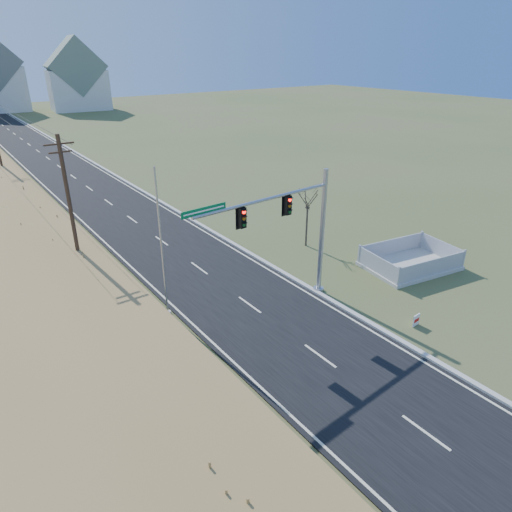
% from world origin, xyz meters
% --- Properties ---
extents(ground, '(260.00, 260.00, 0.00)m').
position_xyz_m(ground, '(0.00, 0.00, 0.00)').
color(ground, '#445629').
rests_on(ground, ground).
extents(road, '(8.00, 180.00, 0.06)m').
position_xyz_m(road, '(0.00, 50.00, 0.03)').
color(road, black).
rests_on(road, ground).
extents(curb, '(0.30, 180.00, 0.18)m').
position_xyz_m(curb, '(4.15, 50.00, 0.09)').
color(curb, '#B2AFA8').
rests_on(curb, ground).
extents(utility_pole_near, '(1.80, 0.26, 9.00)m').
position_xyz_m(utility_pole_near, '(-6.50, 15.00, 4.68)').
color(utility_pole_near, '#422D1E').
rests_on(utility_pole_near, ground).
extents(condo_ne, '(14.12, 10.51, 16.52)m').
position_xyz_m(condo_ne, '(20.00, 104.00, 6.84)').
color(condo_ne, silver).
rests_on(condo_ne, ground).
extents(traffic_signal_mast, '(9.62, 1.02, 7.67)m').
position_xyz_m(traffic_signal_mast, '(2.61, 2.86, 4.67)').
color(traffic_signal_mast, '#9EA0A5').
rests_on(traffic_signal_mast, ground).
extents(fence_enclosure, '(6.60, 5.00, 1.38)m').
position_xyz_m(fence_enclosure, '(11.88, 1.82, 0.28)').
color(fence_enclosure, '#B7B5AD').
rests_on(fence_enclosure, ground).
extents(open_sign, '(0.55, 0.10, 0.68)m').
position_xyz_m(open_sign, '(6.09, -3.00, 0.36)').
color(open_sign, white).
rests_on(open_sign, ground).
extents(flagpole, '(0.38, 0.38, 8.46)m').
position_xyz_m(flagpole, '(-4.30, 5.96, 3.38)').
color(flagpole, '#B7B5AD').
rests_on(flagpole, ground).
extents(bare_tree, '(1.78, 1.78, 4.71)m').
position_xyz_m(bare_tree, '(8.61, 8.82, 3.79)').
color(bare_tree, '#4C3F33').
rests_on(bare_tree, ground).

